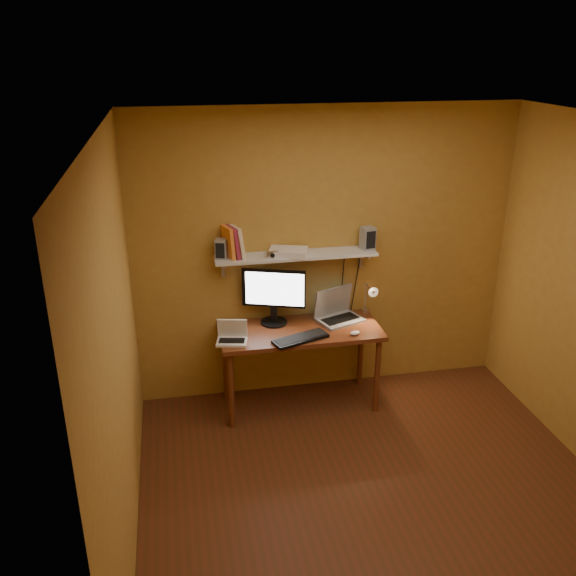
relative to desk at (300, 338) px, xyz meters
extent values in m
cube|color=#5B2817|center=(0.30, -1.28, -0.67)|extent=(3.40, 3.20, 0.02)
cube|color=silver|center=(0.30, -1.28, 1.95)|extent=(3.40, 3.20, 0.02)
cube|color=#B28936|center=(0.30, 0.33, 0.64)|extent=(3.40, 0.02, 2.60)
cube|color=#B28936|center=(0.30, -2.89, 0.64)|extent=(3.40, 0.02, 2.60)
cube|color=#B28936|center=(-1.41, -1.28, 0.64)|extent=(0.02, 3.20, 2.60)
cube|color=brown|center=(0.00, 0.00, 0.07)|extent=(1.40, 0.60, 0.04)
cylinder|color=brown|center=(-0.64, -0.24, -0.31)|extent=(0.05, 0.05, 0.71)
cylinder|color=brown|center=(0.64, -0.24, -0.31)|extent=(0.05, 0.05, 0.71)
cylinder|color=brown|center=(-0.64, 0.24, -0.31)|extent=(0.05, 0.05, 0.71)
cylinder|color=brown|center=(0.64, 0.24, -0.31)|extent=(0.05, 0.05, 0.71)
cube|color=silver|center=(0.00, 0.19, 0.70)|extent=(1.40, 0.25, 0.02)
cube|color=silver|center=(-0.62, 0.30, 0.60)|extent=(0.03, 0.03, 0.18)
cube|color=silver|center=(0.62, 0.30, 0.60)|extent=(0.03, 0.03, 0.18)
cylinder|color=black|center=(-0.20, 0.17, 0.09)|extent=(0.30, 0.30, 0.02)
cube|color=black|center=(-0.20, 0.17, 0.18)|extent=(0.06, 0.06, 0.17)
cube|color=black|center=(-0.20, 0.17, 0.42)|extent=(0.54, 0.21, 0.34)
cube|color=white|center=(-0.20, 0.15, 0.42)|extent=(0.49, 0.17, 0.30)
cube|color=gray|center=(0.39, 0.10, 0.10)|extent=(0.45, 0.39, 0.02)
cube|color=black|center=(0.39, 0.10, 0.11)|extent=(0.36, 0.25, 0.00)
cube|color=gray|center=(0.35, 0.20, 0.24)|extent=(0.38, 0.19, 0.27)
cube|color=#13263C|center=(0.35, 0.20, 0.24)|extent=(0.33, 0.16, 0.23)
cube|color=white|center=(-0.61, -0.14, 0.10)|extent=(0.28, 0.22, 0.02)
cube|color=black|center=(-0.61, -0.14, 0.11)|extent=(0.23, 0.14, 0.00)
cube|color=white|center=(-0.59, -0.08, 0.19)|extent=(0.25, 0.10, 0.17)
cube|color=black|center=(-0.59, -0.08, 0.19)|extent=(0.22, 0.08, 0.14)
cube|color=black|center=(-0.04, -0.20, 0.10)|extent=(0.50, 0.31, 0.03)
ellipsoid|color=white|center=(0.43, -0.20, 0.10)|extent=(0.10, 0.08, 0.03)
cube|color=silver|center=(0.66, 0.24, 0.08)|extent=(0.05, 0.06, 0.08)
cylinder|color=silver|center=(0.66, 0.24, 0.23)|extent=(0.02, 0.02, 0.28)
cylinder|color=silver|center=(0.66, 0.16, 0.37)|extent=(0.01, 0.16, 0.01)
cone|color=silver|center=(0.66, 0.08, 0.37)|extent=(0.09, 0.09, 0.09)
sphere|color=#FFE0A5|center=(0.66, 0.06, 0.37)|extent=(0.04, 0.04, 0.04)
cube|color=gray|center=(-0.64, 0.19, 0.79)|extent=(0.12, 0.12, 0.17)
cube|color=gray|center=(0.64, 0.20, 0.81)|extent=(0.13, 0.13, 0.20)
cube|color=orange|center=(-0.58, 0.20, 0.85)|extent=(0.11, 0.19, 0.27)
cube|color=#932542|center=(-0.54, 0.20, 0.85)|extent=(0.12, 0.19, 0.27)
cube|color=beige|center=(-0.50, 0.20, 0.85)|extent=(0.13, 0.20, 0.27)
cube|color=silver|center=(-0.22, 0.12, 0.74)|extent=(0.10, 0.03, 0.06)
cylinder|color=black|center=(-0.22, 0.11, 0.74)|extent=(0.04, 0.02, 0.04)
cube|color=white|center=(-0.07, 0.18, 0.74)|extent=(0.37, 0.30, 0.05)
camera|label=1|loc=(-1.02, -4.64, 2.39)|focal=38.00mm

